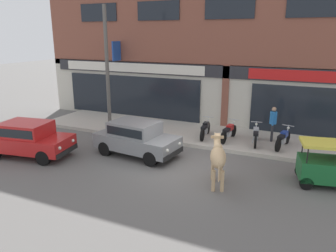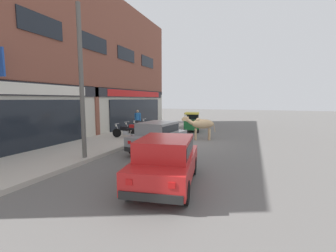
# 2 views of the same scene
# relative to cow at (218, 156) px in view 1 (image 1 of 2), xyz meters

# --- Properties ---
(ground_plane) EXTENTS (90.00, 90.00, 0.00)m
(ground_plane) POSITION_rel_cow_xyz_m (-1.61, 0.93, -1.01)
(ground_plane) COLOR #605E5B
(sidewalk) EXTENTS (19.00, 3.63, 0.17)m
(sidewalk) POSITION_rel_cow_xyz_m (-1.61, 4.94, -0.92)
(sidewalk) COLOR #B7AFA3
(sidewalk) RESTS_ON ground
(shop_building) EXTENTS (23.00, 1.40, 10.27)m
(shop_building) POSITION_rel_cow_xyz_m (-1.61, 7.01, 3.94)
(shop_building) COLOR brown
(shop_building) RESTS_ON ground
(cow) EXTENTS (1.02, 2.07, 1.61)m
(cow) POSITION_rel_cow_xyz_m (0.00, 0.00, 0.00)
(cow) COLOR tan
(cow) RESTS_ON ground
(car_0) EXTENTS (3.78, 2.15, 1.46)m
(car_0) POSITION_rel_cow_xyz_m (-7.93, -0.69, -0.19)
(car_0) COLOR black
(car_0) RESTS_ON ground
(car_1) EXTENTS (3.73, 1.96, 1.46)m
(car_1) POSITION_rel_cow_xyz_m (-3.89, 1.28, -0.19)
(car_1) COLOR black
(car_1) RESTS_ON ground
(auto_rickshaw) EXTENTS (2.12, 1.49, 1.52)m
(auto_rickshaw) POSITION_rel_cow_xyz_m (3.39, 1.48, -0.35)
(auto_rickshaw) COLOR black
(auto_rickshaw) RESTS_ON ground
(motorcycle_0) EXTENTS (0.52, 1.81, 0.88)m
(motorcycle_0) POSITION_rel_cow_xyz_m (-1.89, 4.37, -0.45)
(motorcycle_0) COLOR black
(motorcycle_0) RESTS_ON sidewalk
(motorcycle_1) EXTENTS (0.54, 1.81, 0.88)m
(motorcycle_1) POSITION_rel_cow_xyz_m (-0.76, 4.42, -0.45)
(motorcycle_1) COLOR black
(motorcycle_1) RESTS_ON sidewalk
(motorcycle_2) EXTENTS (0.56, 1.80, 0.88)m
(motorcycle_2) POSITION_rel_cow_xyz_m (0.48, 4.39, -0.45)
(motorcycle_2) COLOR black
(motorcycle_2) RESTS_ON sidewalk
(motorcycle_3) EXTENTS (0.64, 1.79, 0.88)m
(motorcycle_3) POSITION_rel_cow_xyz_m (1.66, 4.36, -0.45)
(motorcycle_3) COLOR black
(motorcycle_3) RESTS_ON sidewalk
(pedestrian) EXTENTS (0.32, 0.50, 1.60)m
(pedestrian) POSITION_rel_cow_xyz_m (1.09, 5.13, 0.15)
(pedestrian) COLOR #2D2D33
(pedestrian) RESTS_ON sidewalk
(utility_pole) EXTENTS (0.18, 0.18, 6.13)m
(utility_pole) POSITION_rel_cow_xyz_m (-6.69, 3.43, 2.23)
(utility_pole) COLOR #595651
(utility_pole) RESTS_ON sidewalk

